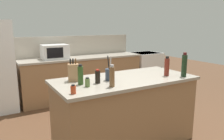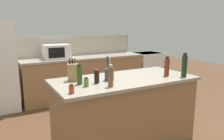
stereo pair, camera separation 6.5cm
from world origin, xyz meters
name	(u,v)px [view 1 (the left image)]	position (x,y,z in m)	size (l,w,h in m)	color
back_counter_run	(83,77)	(0.30, 2.20, 0.47)	(2.80, 0.66, 0.94)	#936B47
wall_backsplash	(77,46)	(0.30, 2.52, 1.17)	(2.76, 0.03, 0.46)	#B2A899
kitchen_island	(125,111)	(0.00, 0.00, 0.47)	(1.92, 0.90, 0.94)	#936B47
range_oven	(145,69)	(2.12, 2.20, 0.47)	(0.76, 0.65, 0.92)	white
microwave	(55,52)	(-0.33, 2.20, 1.09)	(0.54, 0.39, 0.30)	white
knife_block	(73,72)	(-0.65, 0.20, 1.05)	(0.15, 0.13, 0.29)	#A87C54
utensil_crock	(110,74)	(-0.23, 0.01, 1.02)	(0.12, 0.12, 0.32)	#333D4C
wine_bottle	(184,65)	(0.76, -0.32, 1.10)	(0.07, 0.07, 0.34)	black
soy_sauce_bottle	(98,77)	(-0.43, -0.05, 1.02)	(0.06, 0.06, 0.17)	black
vinegar_bottle	(167,67)	(0.59, -0.17, 1.07)	(0.07, 0.07, 0.28)	maroon
spice_jar_paprika	(73,90)	(-0.84, -0.30, 0.99)	(0.06, 0.06, 0.10)	#B73D1E
olive_oil_bottle	(81,75)	(-0.64, 0.00, 1.06)	(0.07, 0.07, 0.25)	#2D4C1E
spice_jar_oregano	(87,82)	(-0.61, -0.13, 0.99)	(0.06, 0.06, 0.11)	#567038
pepper_grinder	(112,76)	(-0.36, -0.27, 1.06)	(0.06, 0.06, 0.26)	brown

